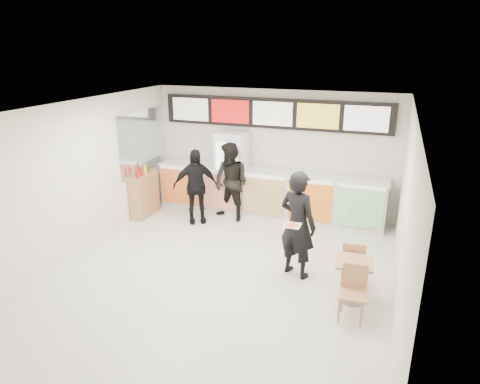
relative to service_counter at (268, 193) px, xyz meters
The scene contains 15 objects.
floor 3.15m from the service_counter, 90.00° to the right, with size 7.00×7.00×0.00m, color beige.
ceiling 3.93m from the service_counter, 90.00° to the right, with size 7.00×7.00×0.00m, color white.
wall_back 1.01m from the service_counter, 90.00° to the left, with size 6.00×6.00×0.00m, color silver.
wall_left 4.41m from the service_counter, 134.13° to the right, with size 7.00×7.00×0.00m, color silver.
wall_right 4.41m from the service_counter, 45.87° to the right, with size 7.00×7.00×0.00m, color silver.
service_counter is the anchor object (origin of this frame).
menu_board 1.90m from the service_counter, 90.00° to the left, with size 5.50×0.14×0.70m.
drinks_fridge 1.03m from the service_counter, behind, with size 0.70×0.67×2.00m.
mirror_panel 3.28m from the service_counter, 167.87° to the right, with size 0.01×2.00×1.50m, color #B2B7BF.
customer_main 2.91m from the service_counter, 63.28° to the right, with size 0.72×0.47×1.96m, color black.
customer_left 0.98m from the service_counter, 143.71° to the right, with size 0.90×0.70×1.86m, color black.
customer_mid 1.78m from the service_counter, 146.77° to the right, with size 1.03×0.43×1.76m, color black.
pizza_slice 3.34m from the service_counter, 66.81° to the right, with size 0.36×0.36×0.02m.
cafe_table 3.89m from the service_counter, 52.87° to the right, with size 0.62×1.48×0.85m.
condiment_ledge 3.00m from the service_counter, 160.19° to the right, with size 0.37×0.91×1.21m.
Camera 1 is at (2.69, -6.33, 3.98)m, focal length 32.00 mm.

